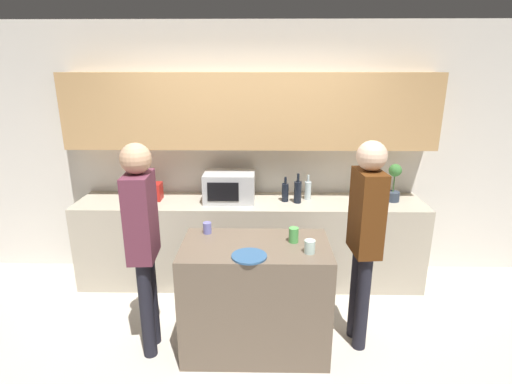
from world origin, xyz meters
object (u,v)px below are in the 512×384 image
person_left (365,228)px  person_center (142,233)px  microwave (230,186)px  potted_plant (394,183)px  bottle_0 (285,192)px  bottle_2 (308,190)px  plate_on_island (249,256)px  cup_1 (207,228)px  toaster (149,191)px  bottle_1 (298,192)px  cup_2 (294,235)px  cup_0 (310,247)px

person_left → person_center: 1.72m
microwave → potted_plant: 1.70m
potted_plant → bottle_0: bearing=-178.7°
bottle_2 → plate_on_island: (-0.57, -1.38, -0.08)m
bottle_0 → cup_1: 1.12m
toaster → microwave: bearing=-0.1°
toaster → cup_1: toaster is taller
plate_on_island → cup_1: cup_1 is taller
plate_on_island → person_left: 0.95m
bottle_2 → plate_on_island: bottle_2 is taller
cup_1 → bottle_1: bearing=45.8°
toaster → bottle_0: size_ratio=1.00×
plate_on_island → cup_1: bearing=129.9°
cup_2 → microwave: bearing=118.8°
bottle_2 → person_center: (-1.39, -1.22, 0.03)m
toaster → cup_0: toaster is taller
cup_2 → person_center: bearing=-174.9°
plate_on_island → cup_2: cup_2 is taller
bottle_1 → person_center: size_ratio=0.18×
microwave → plate_on_island: size_ratio=2.00×
bottle_0 → microwave: bearing=177.7°
microwave → bottle_2: size_ratio=1.96×
cup_1 → person_center: person_center is taller
microwave → cup_2: 1.23m
cup_1 → cup_2: (0.70, -0.16, 0.01)m
bottle_0 → person_center: (-1.15, -1.15, 0.03)m
toaster → bottle_0: bottle_0 is taller
cup_2 → person_left: 0.56m
potted_plant → cup_1: size_ratio=4.24×
microwave → bottle_1: bottle_1 is taller
bottle_2 → person_center: bearing=-138.7°
cup_2 → person_left: person_left is taller
bottle_0 → plate_on_island: size_ratio=1.00×
microwave → person_left: size_ratio=0.30×
toaster → person_left: 2.26m
cup_1 → person_center: bearing=-149.5°
plate_on_island → person_left: bearing=17.6°
bottle_0 → plate_on_island: (-0.33, -1.32, -0.08)m
microwave → cup_0: size_ratio=5.20×
potted_plant → bottle_0: 1.12m
potted_plant → bottle_1: 1.00m
microwave → person_left: (1.15, -1.06, -0.02)m
bottle_1 → cup_0: bottle_1 is taller
bottle_1 → bottle_2: bottle_1 is taller
toaster → cup_0: size_ratio=2.60×
bottle_0 → bottle_2: 0.25m
potted_plant → person_center: bearing=-152.5°
microwave → plate_on_island: microwave is taller
person_center → plate_on_island: bearing=75.2°
potted_plant → person_left: bearing=-117.3°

